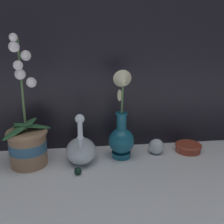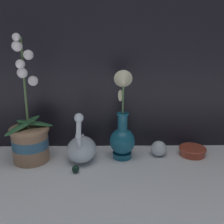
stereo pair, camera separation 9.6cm
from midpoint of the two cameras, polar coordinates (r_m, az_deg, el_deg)
The scene contains 7 objects.
ground_plane at distance 0.91m, azimuth 3.36°, elevation -14.85°, with size 2.80×2.80×0.00m, color white.
orchid_potted_plant at distance 1.03m, azimuth -14.96°, elevation -5.28°, with size 0.17×0.16×0.48m.
swan_figurine at distance 1.02m, azimuth -3.97°, elevation -7.72°, with size 0.11×0.19×0.21m.
blue_vase at distance 1.01m, azimuth 5.00°, elevation -4.33°, with size 0.10×0.12×0.35m.
glass_sphere at distance 1.09m, azimuth 12.65°, elevation -7.80°, with size 0.06×0.06×0.06m.
amber_dish at distance 1.13m, azimuth 19.47°, elevation -7.93°, with size 0.11×0.11×0.03m.
glass_bauble at distance 0.95m, azimuth -5.04°, elevation -12.34°, with size 0.03×0.03×0.03m.
Camera 2 is at (-0.01, -0.77, 0.48)m, focal length 42.00 mm.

